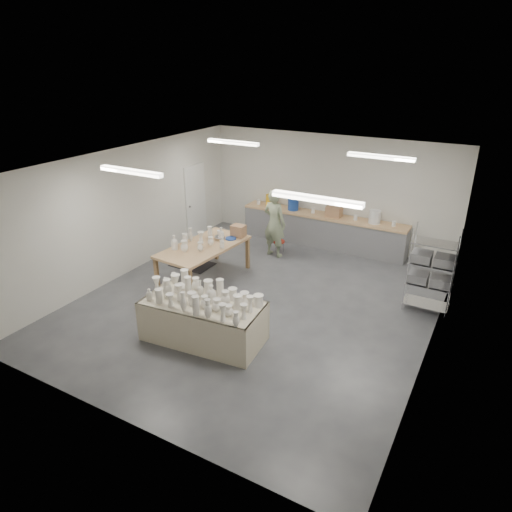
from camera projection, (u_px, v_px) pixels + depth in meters
The scene contains 9 objects.
room at pixel (255, 209), 9.10m from camera, with size 8.00×8.02×3.00m.
back_counter at pixel (322, 229), 12.56m from camera, with size 4.60×0.60×1.24m.
wire_shelf at pixel (431, 270), 9.13m from camera, with size 0.88×0.48×1.80m.
drying_table at pixel (203, 319), 8.35m from camera, with size 2.29×1.25×1.15m.
work_table at pixel (206, 245), 10.58m from camera, with size 1.32×2.34×1.18m.
rug at pixel (192, 264), 11.55m from camera, with size 1.00×0.70×0.02m, color black.
cat at pixel (193, 261), 11.49m from camera, with size 0.54×0.45×0.20m.
potter at pixel (274, 223), 11.78m from camera, with size 0.65×0.43×1.79m, color #919F7B.
red_stool at pixel (279, 242), 12.25m from camera, with size 0.41×0.41×0.31m.
Camera 1 is at (4.14, -7.53, 4.83)m, focal length 32.00 mm.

